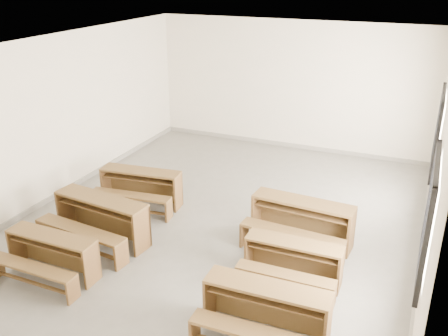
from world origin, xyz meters
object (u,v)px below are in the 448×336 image
at_px(desk_set_5, 301,219).
at_px(desk_set_2, 140,185).
at_px(desk_set_4, 293,259).
at_px(desk_set_0, 51,252).
at_px(desk_set_3, 265,309).
at_px(desk_set_1, 100,217).

bearing_deg(desk_set_5, desk_set_2, -179.48).
xyz_separation_m(desk_set_2, desk_set_4, (3.45, -1.31, -0.04)).
height_order(desk_set_0, desk_set_5, desk_set_5).
distance_m(desk_set_2, desk_set_4, 3.69).
xyz_separation_m(desk_set_2, desk_set_5, (3.27, -0.18, 0.03)).
height_order(desk_set_3, desk_set_5, desk_set_5).
relative_size(desk_set_3, desk_set_4, 1.12).
height_order(desk_set_0, desk_set_4, desk_set_0).
bearing_deg(desk_set_1, desk_set_0, -87.29).
xyz_separation_m(desk_set_3, desk_set_5, (-0.19, 2.42, 0.03)).
distance_m(desk_set_0, desk_set_4, 3.64).
xyz_separation_m(desk_set_2, desk_set_3, (3.47, -2.59, 0.00)).
distance_m(desk_set_1, desk_set_5, 3.40).
distance_m(desk_set_0, desk_set_2, 2.59).
height_order(desk_set_1, desk_set_2, desk_set_1).
distance_m(desk_set_0, desk_set_3, 3.42).
height_order(desk_set_3, desk_set_4, desk_set_3).
height_order(desk_set_4, desk_set_5, desk_set_5).
relative_size(desk_set_3, desk_set_5, 0.92).
bearing_deg(desk_set_2, desk_set_3, -43.46).
height_order(desk_set_2, desk_set_4, desk_set_2).
bearing_deg(desk_set_0, desk_set_5, 37.08).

